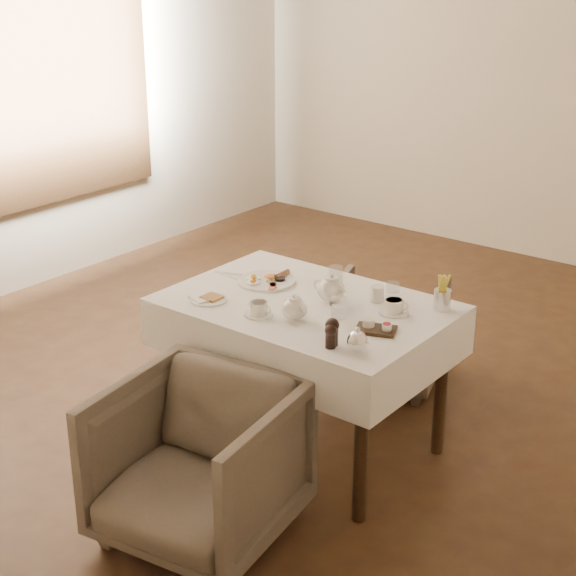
% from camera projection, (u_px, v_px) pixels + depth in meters
% --- Properties ---
extents(room, '(5.00, 5.00, 5.00)m').
position_uv_depth(room, '(47.00, 53.00, 5.95)').
color(room, '#321A10').
rests_on(room, ground).
extents(table, '(1.28, 0.88, 0.75)m').
position_uv_depth(table, '(306.00, 326.00, 4.09)').
color(table, black).
rests_on(table, ground).
extents(armchair_near, '(0.81, 0.83, 0.67)m').
position_uv_depth(armchair_near, '(198.00, 464.00, 3.56)').
color(armchair_near, brown).
rests_on(armchair_near, ground).
extents(armchair_far, '(0.78, 0.79, 0.57)m').
position_uv_depth(armchair_far, '(386.00, 332.00, 4.89)').
color(armchair_far, brown).
rests_on(armchair_far, ground).
extents(breakfast_plate, '(0.28, 0.28, 0.04)m').
position_uv_depth(breakfast_plate, '(267.00, 280.00, 4.29)').
color(breakfast_plate, white).
rests_on(breakfast_plate, table).
extents(side_plate, '(0.18, 0.17, 0.02)m').
position_uv_depth(side_plate, '(207.00, 299.00, 4.07)').
color(side_plate, white).
rests_on(side_plate, table).
extents(teapot_centre, '(0.18, 0.14, 0.14)m').
position_uv_depth(teapot_centre, '(331.00, 288.00, 4.03)').
color(teapot_centre, white).
rests_on(teapot_centre, table).
extents(teapot_front, '(0.18, 0.16, 0.12)m').
position_uv_depth(teapot_front, '(295.00, 307.00, 3.84)').
color(teapot_front, white).
rests_on(teapot_front, table).
extents(creamer, '(0.08, 0.08, 0.07)m').
position_uv_depth(creamer, '(377.00, 293.00, 4.05)').
color(creamer, white).
rests_on(creamer, table).
extents(teacup_near, '(0.13, 0.13, 0.06)m').
position_uv_depth(teacup_near, '(259.00, 309.00, 3.90)').
color(teacup_near, white).
rests_on(teacup_near, table).
extents(teacup_far, '(0.13, 0.13, 0.07)m').
position_uv_depth(teacup_far, '(394.00, 307.00, 3.92)').
color(teacup_far, white).
rests_on(teacup_far, table).
extents(glass_left, '(0.09, 0.09, 0.09)m').
position_uv_depth(glass_left, '(336.00, 276.00, 4.24)').
color(glass_left, silver).
rests_on(glass_left, table).
extents(glass_mid, '(0.08, 0.08, 0.09)m').
position_uv_depth(glass_mid, '(339.00, 307.00, 3.87)').
color(glass_mid, silver).
rests_on(glass_mid, table).
extents(glass_right, '(0.07, 0.07, 0.09)m').
position_uv_depth(glass_right, '(393.00, 291.00, 4.06)').
color(glass_right, silver).
rests_on(glass_right, table).
extents(condiment_board, '(0.20, 0.17, 0.04)m').
position_uv_depth(condiment_board, '(376.00, 328.00, 3.74)').
color(condiment_board, black).
rests_on(condiment_board, table).
extents(pepper_mill_left, '(0.08, 0.08, 0.12)m').
position_uv_depth(pepper_mill_left, '(332.00, 332.00, 3.60)').
color(pepper_mill_left, black).
rests_on(pepper_mill_left, table).
extents(pepper_mill_right, '(0.07, 0.07, 0.10)m').
position_uv_depth(pepper_mill_right, '(331.00, 336.00, 3.58)').
color(pepper_mill_right, black).
rests_on(pepper_mill_right, table).
extents(silver_pot, '(0.12, 0.10, 0.11)m').
position_uv_depth(silver_pot, '(357.00, 340.00, 3.54)').
color(silver_pot, white).
rests_on(silver_pot, table).
extents(fries_cup, '(0.08, 0.08, 0.17)m').
position_uv_depth(fries_cup, '(443.00, 294.00, 3.95)').
color(fries_cup, silver).
rests_on(fries_cup, table).
extents(cutlery_fork, '(0.17, 0.07, 0.00)m').
position_uv_depth(cutlery_fork, '(231.00, 274.00, 4.40)').
color(cutlery_fork, silver).
rests_on(cutlery_fork, table).
extents(cutlery_knife, '(0.18, 0.03, 0.00)m').
position_uv_depth(cutlery_knife, '(233.00, 278.00, 4.34)').
color(cutlery_knife, silver).
rests_on(cutlery_knife, table).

